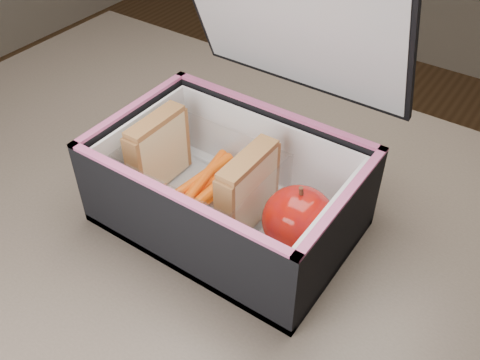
# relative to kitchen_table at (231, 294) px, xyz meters

# --- Properties ---
(kitchen_table) EXTENTS (1.20, 0.80, 0.75)m
(kitchen_table) POSITION_rel_kitchen_table_xyz_m (0.00, 0.00, 0.00)
(kitchen_table) COLOR brown
(kitchen_table) RESTS_ON ground
(lunch_bag) EXTENTS (0.29, 0.27, 0.28)m
(lunch_bag) POSITION_rel_kitchen_table_xyz_m (-0.03, 0.04, 0.15)
(lunch_bag) COLOR black
(lunch_bag) RESTS_ON kitchen_table
(plastic_tub) EXTENTS (0.18, 0.13, 0.07)m
(plastic_tub) POSITION_rel_kitchen_table_xyz_m (-0.06, 0.03, 0.14)
(plastic_tub) COLOR white
(plastic_tub) RESTS_ON lunch_bag
(sandwich_left) EXTENTS (0.02, 0.08, 0.10)m
(sandwich_left) POSITION_rel_kitchen_table_xyz_m (-0.13, 0.03, 0.15)
(sandwich_left) COLOR #D8BE82
(sandwich_left) RESTS_ON plastic_tub
(sandwich_right) EXTENTS (0.02, 0.09, 0.10)m
(sandwich_right) POSITION_rel_kitchen_table_xyz_m (0.00, 0.03, 0.16)
(sandwich_right) COLOR #D8BE82
(sandwich_right) RESTS_ON plastic_tub
(carrot_sticks) EXTENTS (0.05, 0.14, 0.03)m
(carrot_sticks) POSITION_rel_kitchen_table_xyz_m (-0.06, 0.02, 0.12)
(carrot_sticks) COLOR orange
(carrot_sticks) RESTS_ON plastic_tub
(paper_napkin) EXTENTS (0.08, 0.08, 0.01)m
(paper_napkin) POSITION_rel_kitchen_table_xyz_m (0.06, 0.03, 0.11)
(paper_napkin) COLOR white
(paper_napkin) RESTS_ON lunch_bag
(red_apple) EXTENTS (0.09, 0.09, 0.08)m
(red_apple) POSITION_rel_kitchen_table_xyz_m (0.07, 0.03, 0.15)
(red_apple) COLOR maroon
(red_apple) RESTS_ON paper_napkin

